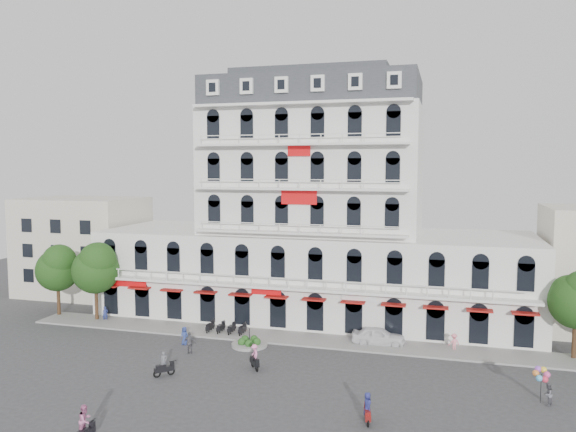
# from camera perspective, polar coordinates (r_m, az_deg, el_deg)

# --- Properties ---
(ground) EXTENTS (120.00, 120.00, 0.00)m
(ground) POSITION_cam_1_polar(r_m,az_deg,el_deg) (45.03, -2.88, -15.68)
(ground) COLOR #38383A
(ground) RESTS_ON ground
(sidewalk) EXTENTS (53.00, 4.00, 0.16)m
(sidewalk) POSITION_cam_1_polar(r_m,az_deg,el_deg) (53.14, 0.29, -12.29)
(sidewalk) COLOR gray
(sidewalk) RESTS_ON ground
(main_building) EXTENTS (45.00, 15.00, 25.80)m
(main_building) POSITION_cam_1_polar(r_m,az_deg,el_deg) (59.73, 2.60, -0.67)
(main_building) COLOR silver
(main_building) RESTS_ON ground
(flank_building_west) EXTENTS (14.00, 10.00, 12.00)m
(flank_building_west) POSITION_cam_1_polar(r_m,az_deg,el_deg) (74.69, -20.08, -2.88)
(flank_building_west) COLOR beige
(flank_building_west) RESTS_ON ground
(traffic_island) EXTENTS (3.20, 3.20, 1.60)m
(traffic_island) POSITION_cam_1_polar(r_m,az_deg,el_deg) (51.23, -3.94, -12.77)
(traffic_island) COLOR gray
(traffic_island) RESTS_ON ground
(parked_scooter_row) EXTENTS (4.40, 1.80, 1.10)m
(parked_scooter_row) POSITION_cam_1_polar(r_m,az_deg,el_deg) (54.94, -6.30, -11.82)
(parked_scooter_row) COLOR black
(parked_scooter_row) RESTS_ON ground
(tree_west_outer) EXTENTS (4.50, 4.48, 7.76)m
(tree_west_outer) POSITION_cam_1_polar(r_m,az_deg,el_deg) (64.46, -22.36, -4.77)
(tree_west_outer) COLOR #382314
(tree_west_outer) RESTS_ON ground
(tree_west_inner) EXTENTS (4.76, 4.76, 8.25)m
(tree_west_inner) POSITION_cam_1_polar(r_m,az_deg,el_deg) (61.07, -18.95, -4.87)
(tree_west_inner) COLOR #382314
(tree_west_inner) RESTS_ON ground
(parked_car) EXTENTS (4.80, 2.16, 1.60)m
(parked_car) POSITION_cam_1_polar(r_m,az_deg,el_deg) (51.94, 9.17, -11.94)
(parked_car) COLOR white
(parked_car) RESTS_ON ground
(rider_west) EXTENTS (1.29, 1.33, 1.93)m
(rider_west) POSITION_cam_1_polar(r_m,az_deg,el_deg) (45.15, -12.49, -14.62)
(rider_west) COLOR black
(rider_west) RESTS_ON ground
(rider_southwest) EXTENTS (0.72, 1.70, 2.32)m
(rider_southwest) POSITION_cam_1_polar(r_m,az_deg,el_deg) (36.35, -19.91, -19.18)
(rider_southwest) COLOR black
(rider_southwest) RESTS_ON ground
(rider_east) EXTENTS (0.65, 1.69, 1.96)m
(rider_east) POSITION_cam_1_polar(r_m,az_deg,el_deg) (37.22, 8.08, -18.75)
(rider_east) COLOR maroon
(rider_east) RESTS_ON ground
(rider_center) EXTENTS (1.17, 1.44, 2.02)m
(rider_center) POSITION_cam_1_polar(r_m,az_deg,el_deg) (45.54, -3.42, -14.03)
(rider_center) COLOR black
(rider_center) RESTS_ON ground
(pedestrian_left) EXTENTS (0.86, 0.63, 1.62)m
(pedestrian_left) POSITION_cam_1_polar(r_m,az_deg,el_deg) (52.18, -10.47, -11.87)
(pedestrian_left) COLOR navy
(pedestrian_left) RESTS_ON ground
(pedestrian_mid) EXTENTS (1.15, 0.65, 1.84)m
(pedestrian_mid) POSITION_cam_1_polar(r_m,az_deg,el_deg) (49.75, -9.96, -12.58)
(pedestrian_mid) COLOR #57575E
(pedestrian_mid) RESTS_ON ground
(pedestrian_right) EXTENTS (1.15, 0.97, 1.55)m
(pedestrian_right) POSITION_cam_1_polar(r_m,az_deg,el_deg) (51.66, 16.51, -12.21)
(pedestrian_right) COLOR pink
(pedestrian_right) RESTS_ON ground
(pedestrian_far) EXTENTS (0.67, 0.64, 1.54)m
(pedestrian_far) POSITION_cam_1_polar(r_m,az_deg,el_deg) (61.58, -18.07, -9.44)
(pedestrian_far) COLOR navy
(pedestrian_far) RESTS_ON ground
(balloon_vendor) EXTENTS (1.41, 1.29, 2.45)m
(balloon_vendor) POSITION_cam_1_polar(r_m,az_deg,el_deg) (42.89, 24.65, -15.36)
(balloon_vendor) COLOR slate
(balloon_vendor) RESTS_ON ground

